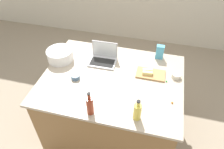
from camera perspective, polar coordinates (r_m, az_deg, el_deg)
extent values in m
plane|color=gray|center=(2.98, 0.00, -13.72)|extent=(12.00, 12.00, 0.00)
cube|color=olive|center=(2.63, 0.00, -8.38)|extent=(1.44, 1.11, 0.87)
cube|color=tan|center=(2.30, 0.00, -1.20)|extent=(1.50, 1.17, 0.03)
cube|color=#B7B7BC|center=(2.48, -2.55, 3.27)|extent=(0.31, 0.23, 0.02)
cube|color=black|center=(2.47, -2.62, 3.32)|extent=(0.28, 0.16, 0.00)
cube|color=#B7B7BC|center=(2.50, -1.93, 6.83)|extent=(0.30, 0.02, 0.20)
cube|color=silver|center=(2.50, -1.97, 6.75)|extent=(0.27, 0.01, 0.18)
cylinder|color=white|center=(2.57, -13.71, 5.02)|extent=(0.30, 0.30, 0.13)
cylinder|color=black|center=(2.56, -13.73, 5.14)|extent=(0.24, 0.24, 0.11)
torus|color=white|center=(2.53, -13.94, 6.16)|extent=(0.31, 0.31, 0.02)
cylinder|color=#DBC64C|center=(1.89, 6.77, -9.91)|extent=(0.07, 0.07, 0.17)
cylinder|color=#DBC64C|center=(1.80, 7.04, -7.80)|extent=(0.03, 0.03, 0.05)
cylinder|color=black|center=(1.78, 7.12, -7.18)|extent=(0.03, 0.03, 0.01)
cylinder|color=maroon|center=(1.91, -5.91, -8.31)|extent=(0.07, 0.07, 0.19)
cylinder|color=maroon|center=(1.82, -6.18, -5.84)|extent=(0.03, 0.03, 0.05)
cylinder|color=black|center=(1.79, -6.26, -5.14)|extent=(0.03, 0.03, 0.01)
cube|color=#AD7F4C|center=(2.36, 10.31, 0.11)|extent=(0.31, 0.18, 0.02)
cube|color=#F4E58C|center=(2.33, 9.48, 0.39)|extent=(0.11, 0.04, 0.04)
cube|color=#F4E58C|center=(2.36, 9.47, 1.12)|extent=(0.11, 0.05, 0.04)
cylinder|color=slate|center=(2.30, -9.75, -0.55)|extent=(0.10, 0.10, 0.05)
cylinder|color=beige|center=(2.38, 16.86, -0.28)|extent=(0.10, 0.10, 0.05)
cube|color=#4CA5CC|center=(2.57, 12.66, 5.91)|extent=(0.09, 0.06, 0.17)
sphere|color=green|center=(2.31, 14.39, -1.79)|extent=(0.02, 0.02, 0.02)
sphere|color=orange|center=(2.12, 15.81, -7.25)|extent=(0.02, 0.02, 0.02)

